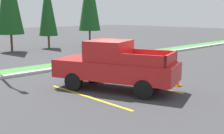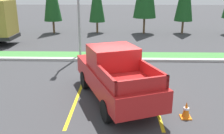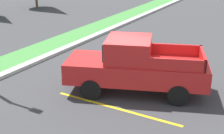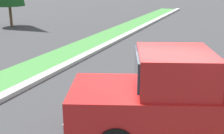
{
  "view_description": "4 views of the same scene",
  "coord_description": "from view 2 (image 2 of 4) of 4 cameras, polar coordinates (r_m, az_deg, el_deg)",
  "views": [
    {
      "loc": [
        -8.59,
        -8.96,
        3.14
      ],
      "look_at": [
        -0.75,
        -0.87,
        1.09
      ],
      "focal_mm": 45.76,
      "sensor_mm": 36.0,
      "label": 1
    },
    {
      "loc": [
        -0.09,
        -9.68,
        4.25
      ],
      "look_at": [
        -0.41,
        1.3,
        0.77
      ],
      "focal_mm": 39.84,
      "sensor_mm": 36.0,
      "label": 2
    },
    {
      "loc": [
        -10.56,
        -5.48,
        5.37
      ],
      "look_at": [
        -0.11,
        0.58,
        0.75
      ],
      "focal_mm": 52.76,
      "sensor_mm": 36.0,
      "label": 3
    },
    {
      "loc": [
        -6.34,
        -1.36,
        3.61
      ],
      "look_at": [
        0.77,
        1.71,
        1.19
      ],
      "focal_mm": 46.04,
      "sensor_mm": 36.0,
      "label": 4
    }
  ],
  "objects": [
    {
      "name": "ground_plane",
      "position": [
        10.57,
        2.02,
        -6.11
      ],
      "size": [
        120.0,
        120.0,
        0.0
      ],
      "primitive_type": "plane",
      "color": "#38383A"
    },
    {
      "name": "grass_median",
      "position": [
        16.34,
        1.93,
        2.62
      ],
      "size": [
        56.0,
        1.8,
        0.06
      ],
      "primitive_type": "cube",
      "color": "#42843D",
      "rests_on": "ground"
    },
    {
      "name": "parking_line_far",
      "position": [
        10.18,
        9.55,
        -7.33
      ],
      "size": [
        0.12,
        4.8,
        0.01
      ],
      "primitive_type": "cube",
      "color": "yellow",
      "rests_on": "ground"
    },
    {
      "name": "traffic_cone",
      "position": [
        8.95,
        16.65,
        -9.45
      ],
      "size": [
        0.36,
        0.36,
        0.6
      ],
      "color": "orange",
      "rests_on": "ground"
    },
    {
      "name": "curb_strip",
      "position": [
        15.26,
        1.94,
        1.71
      ],
      "size": [
        56.0,
        0.4,
        0.15
      ],
      "primitive_type": "cube",
      "color": "#B2B2AD",
      "rests_on": "ground"
    },
    {
      "name": "parking_line_near",
      "position": [
        10.22,
        -8.08,
        -7.15
      ],
      "size": [
        0.12,
        4.8,
        0.01
      ],
      "primitive_type": "cube",
      "color": "yellow",
      "rests_on": "ground"
    },
    {
      "name": "pickup_truck_main",
      "position": [
        9.73,
        0.63,
        -1.66
      ],
      "size": [
        3.64,
        5.55,
        2.1
      ],
      "color": "black",
      "rests_on": "ground"
    }
  ]
}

